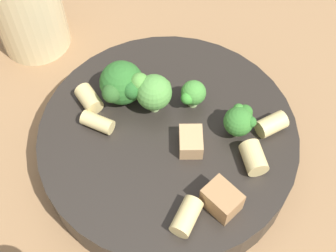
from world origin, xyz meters
TOP-DOWN VIEW (x-y plane):
  - ground_plane at (0.00, 0.00)m, footprint 2.00×2.00m
  - pasta_bowl at (0.00, 0.00)m, footprint 0.23×0.23m
  - broccoli_floret_0 at (0.03, -0.01)m, footprint 0.02×0.02m
  - broccoli_floret_1 at (0.02, 0.05)m, footprint 0.04×0.04m
  - broccoli_floret_2 at (0.02, 0.02)m, footprint 0.03×0.04m
  - broccoli_floret_3 at (0.02, -0.06)m, footprint 0.03×0.03m
  - rigatoni_0 at (-0.01, 0.06)m, footprint 0.02×0.03m
  - rigatoni_1 at (-0.01, -0.08)m, footprint 0.03×0.03m
  - rigatoni_2 at (-0.07, -0.03)m, footprint 0.03×0.02m
  - rigatoni_3 at (0.01, 0.08)m, footprint 0.03×0.03m
  - rigatoni_4 at (0.03, -0.08)m, footprint 0.03×0.03m
  - chicken_chunk_0 at (-0.01, -0.02)m, footprint 0.03×0.03m
  - chicken_chunk_1 at (-0.06, -0.06)m, footprint 0.03×0.03m
  - drinking_glass at (0.10, 0.17)m, footprint 0.07×0.07m

SIDE VIEW (x-z plane):
  - ground_plane at x=0.00m, z-range 0.00..0.00m
  - pasta_bowl at x=0.00m, z-range 0.00..0.04m
  - rigatoni_0 at x=-0.01m, z-range 0.04..0.05m
  - chicken_chunk_0 at x=-0.01m, z-range 0.04..0.05m
  - rigatoni_4 at x=0.03m, z-range 0.04..0.05m
  - rigatoni_3 at x=0.01m, z-range 0.04..0.05m
  - rigatoni_2 at x=-0.07m, z-range 0.04..0.05m
  - drinking_glass at x=0.10m, z-range -0.01..0.10m
  - rigatoni_1 at x=-0.01m, z-range 0.04..0.06m
  - chicken_chunk_1 at x=-0.06m, z-range 0.04..0.06m
  - broccoli_floret_0 at x=0.03m, z-range 0.04..0.07m
  - broccoli_floret_3 at x=0.02m, z-range 0.04..0.07m
  - broccoli_floret_1 at x=0.02m, z-range 0.04..0.08m
  - broccoli_floret_2 at x=0.02m, z-range 0.04..0.08m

